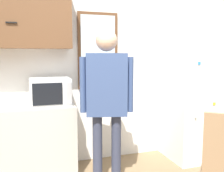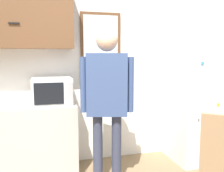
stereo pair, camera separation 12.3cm
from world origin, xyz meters
The scene contains 5 objects.
back_wall centered at (0.00, 1.90, 1.35)m, with size 6.00×0.06×2.70m.
microwave centered at (-0.39, 1.56, 1.06)m, with size 0.48×0.38×0.32m.
person centered at (0.19, 1.11, 1.09)m, with size 0.58×0.33×1.77m.
refrigerator centered at (1.61, 1.52, 0.85)m, with size 0.71×0.71×1.70m.
window centered at (0.29, 1.85, 1.55)m, with size 0.56×0.05×1.04m.
Camera 1 is at (-0.60, -1.51, 1.50)m, focal length 40.00 mm.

